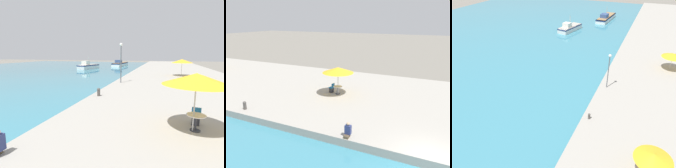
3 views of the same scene
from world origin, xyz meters
The scene contains 5 objects.
cafe_umbrella_pink centered at (6.95, 8.43, 2.88)m, with size 2.82×2.82×2.56m.
cafe_table centered at (7.07, 8.51, 1.10)m, with size 0.80×0.80×0.74m.
cafe_chair_left centered at (7.20, 9.22, 0.90)m, with size 0.47×0.49×0.91m.
person_at_quay centered at (0.38, 4.68, 0.97)m, with size 0.50×0.36×0.92m.
mooring_bollard centered at (0.74, 13.43, 0.92)m, with size 0.26×0.26×0.65m.
Camera 2 is at (-10.26, 0.25, 7.29)m, focal length 35.00 mm.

